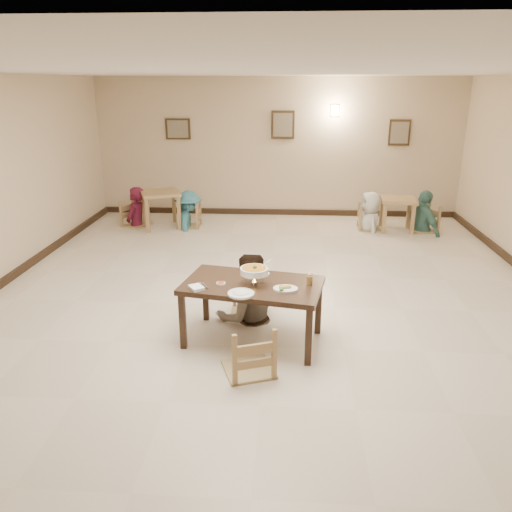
# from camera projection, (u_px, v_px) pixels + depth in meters

# --- Properties ---
(floor) EXTENTS (10.00, 10.00, 0.00)m
(floor) POSITION_uv_depth(u_px,v_px,m) (269.00, 306.00, 6.75)
(floor) COLOR beige
(floor) RESTS_ON ground
(ceiling) EXTENTS (10.00, 10.00, 0.00)m
(ceiling) POSITION_uv_depth(u_px,v_px,m) (271.00, 70.00, 5.77)
(ceiling) COLOR white
(ceiling) RESTS_ON wall_back
(wall_back) EXTENTS (10.00, 0.00, 10.00)m
(wall_back) POSITION_uv_depth(u_px,v_px,m) (278.00, 148.00, 10.98)
(wall_back) COLOR beige
(wall_back) RESTS_ON floor
(baseboard_back) EXTENTS (8.00, 0.06, 0.12)m
(baseboard_back) POSITION_uv_depth(u_px,v_px,m) (277.00, 212.00, 11.42)
(baseboard_back) COLOR black
(baseboard_back) RESTS_ON floor
(picture_a) EXTENTS (0.55, 0.04, 0.45)m
(picture_a) POSITION_uv_depth(u_px,v_px,m) (178.00, 129.00, 10.93)
(picture_a) COLOR #342514
(picture_a) RESTS_ON wall_back
(picture_b) EXTENTS (0.50, 0.04, 0.60)m
(picture_b) POSITION_uv_depth(u_px,v_px,m) (283.00, 125.00, 10.76)
(picture_b) COLOR #342514
(picture_b) RESTS_ON wall_back
(picture_c) EXTENTS (0.45, 0.04, 0.55)m
(picture_c) POSITION_uv_depth(u_px,v_px,m) (400.00, 133.00, 10.67)
(picture_c) COLOR #342514
(picture_c) RESTS_ON wall_back
(wall_sconce) EXTENTS (0.16, 0.05, 0.22)m
(wall_sconce) POSITION_uv_depth(u_px,v_px,m) (335.00, 111.00, 10.60)
(wall_sconce) COLOR #FFD88C
(wall_sconce) RESTS_ON wall_back
(main_table) EXTENTS (1.68, 1.15, 0.72)m
(main_table) POSITION_uv_depth(u_px,v_px,m) (252.00, 289.00, 5.65)
(main_table) COLOR #342115
(main_table) RESTS_ON floor
(chair_far) EXTENTS (0.41, 0.41, 0.87)m
(chair_far) POSITION_uv_depth(u_px,v_px,m) (247.00, 283.00, 6.39)
(chair_far) COLOR tan
(chair_far) RESTS_ON floor
(chair_near) EXTENTS (0.50, 0.50, 1.06)m
(chair_near) POSITION_uv_depth(u_px,v_px,m) (249.00, 326.00, 5.07)
(chair_near) COLOR tan
(chair_near) RESTS_ON floor
(main_diner) EXTENTS (0.99, 0.87, 1.72)m
(main_diner) POSITION_uv_depth(u_px,v_px,m) (248.00, 254.00, 6.16)
(main_diner) COLOR gray
(main_diner) RESTS_ON floor
(curry_warmer) EXTENTS (0.35, 0.31, 0.28)m
(curry_warmer) POSITION_uv_depth(u_px,v_px,m) (254.00, 271.00, 5.52)
(curry_warmer) COLOR silver
(curry_warmer) RESTS_ON main_table
(rice_plate_far) EXTENTS (0.30, 0.30, 0.07)m
(rice_plate_far) POSITION_uv_depth(u_px,v_px,m) (257.00, 274.00, 5.86)
(rice_plate_far) COLOR white
(rice_plate_far) RESTS_ON main_table
(rice_plate_near) EXTENTS (0.29, 0.29, 0.07)m
(rice_plate_near) POSITION_uv_depth(u_px,v_px,m) (241.00, 293.00, 5.31)
(rice_plate_near) COLOR white
(rice_plate_near) RESTS_ON main_table
(fried_plate) EXTENTS (0.27, 0.27, 0.06)m
(fried_plate) POSITION_uv_depth(u_px,v_px,m) (285.00, 288.00, 5.43)
(fried_plate) COLOR white
(fried_plate) RESTS_ON main_table
(chili_dish) EXTENTS (0.10, 0.10, 0.02)m
(chili_dish) POSITION_uv_depth(u_px,v_px,m) (221.00, 283.00, 5.59)
(chili_dish) COLOR white
(chili_dish) RESTS_ON main_table
(napkin_cutlery) EXTENTS (0.24, 0.27, 0.03)m
(napkin_cutlery) POSITION_uv_depth(u_px,v_px,m) (197.00, 287.00, 5.46)
(napkin_cutlery) COLOR white
(napkin_cutlery) RESTS_ON main_table
(drink_glass) EXTENTS (0.07, 0.07, 0.14)m
(drink_glass) POSITION_uv_depth(u_px,v_px,m) (310.00, 280.00, 5.55)
(drink_glass) COLOR white
(drink_glass) RESTS_ON main_table
(bg_table_left) EXTENTS (0.98, 0.98, 0.75)m
(bg_table_left) POSITION_uv_depth(u_px,v_px,m) (161.00, 198.00, 10.24)
(bg_table_left) COLOR #A58254
(bg_table_left) RESTS_ON floor
(bg_table_right) EXTENTS (0.72, 0.72, 0.67)m
(bg_table_right) POSITION_uv_depth(u_px,v_px,m) (398.00, 205.00, 10.05)
(bg_table_right) COLOR #A58254
(bg_table_right) RESTS_ON floor
(bg_chair_ll) EXTENTS (0.49, 0.49, 1.04)m
(bg_chair_ll) POSITION_uv_depth(u_px,v_px,m) (135.00, 202.00, 10.36)
(bg_chair_ll) COLOR tan
(bg_chair_ll) RESTS_ON floor
(bg_chair_lr) EXTENTS (0.46, 0.46, 0.98)m
(bg_chair_lr) POSITION_uv_depth(u_px,v_px,m) (188.00, 204.00, 10.29)
(bg_chair_lr) COLOR tan
(bg_chair_lr) RESTS_ON floor
(bg_chair_rl) EXTENTS (0.45, 0.45, 0.96)m
(bg_chair_rl) POSITION_uv_depth(u_px,v_px,m) (370.00, 206.00, 10.16)
(bg_chair_rl) COLOR tan
(bg_chair_rl) RESTS_ON floor
(bg_chair_rr) EXTENTS (0.48, 0.48, 1.02)m
(bg_chair_rr) POSITION_uv_depth(u_px,v_px,m) (425.00, 207.00, 9.99)
(bg_chair_rr) COLOR tan
(bg_chair_rr) RESTS_ON floor
(bg_diner_a) EXTENTS (0.52, 0.68, 1.66)m
(bg_diner_a) POSITION_uv_depth(u_px,v_px,m) (134.00, 187.00, 10.26)
(bg_diner_a) COLOR #501125
(bg_diner_a) RESTS_ON floor
(bg_diner_b) EXTENTS (0.72, 1.07, 1.53)m
(bg_diner_b) POSITION_uv_depth(u_px,v_px,m) (188.00, 191.00, 10.20)
(bg_diner_b) COLOR teal
(bg_diner_b) RESTS_ON floor
(bg_diner_c) EXTENTS (0.61, 0.83, 1.56)m
(bg_diner_c) POSITION_uv_depth(u_px,v_px,m) (372.00, 192.00, 10.06)
(bg_diner_c) COLOR silver
(bg_diner_c) RESTS_ON floor
(bg_diner_d) EXTENTS (0.79, 1.06, 1.68)m
(bg_diner_d) POSITION_uv_depth(u_px,v_px,m) (427.00, 190.00, 9.88)
(bg_diner_d) COLOR slate
(bg_diner_d) RESTS_ON floor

